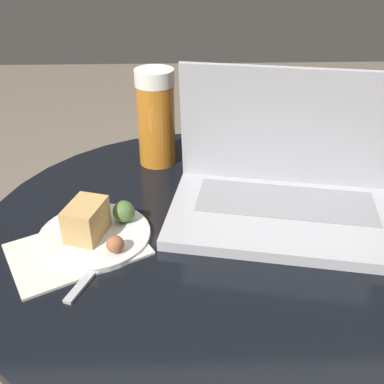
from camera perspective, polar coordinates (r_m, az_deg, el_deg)
The scene contains 6 objects.
table at distance 0.80m, azimuth 1.72°, elevation -11.29°, with size 0.73×0.73×0.55m.
napkin at distance 0.69m, azimuth -14.32°, elevation -7.07°, with size 0.23×0.21×0.00m.
laptop at distance 0.75m, azimuth 11.99°, elevation 0.65°, with size 0.41×0.29×0.23m.
beer_glass at distance 0.88m, azimuth -4.59°, elevation 9.38°, with size 0.07×0.07×0.19m.
snack_plate at distance 0.70m, azimuth -12.22°, elevation -4.36°, with size 0.17×0.17×0.06m.
fork at distance 0.68m, azimuth -10.43°, elevation -7.46°, with size 0.09×0.18×0.00m.
Camera 1 is at (-0.04, -0.59, 0.96)m, focal length 42.00 mm.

